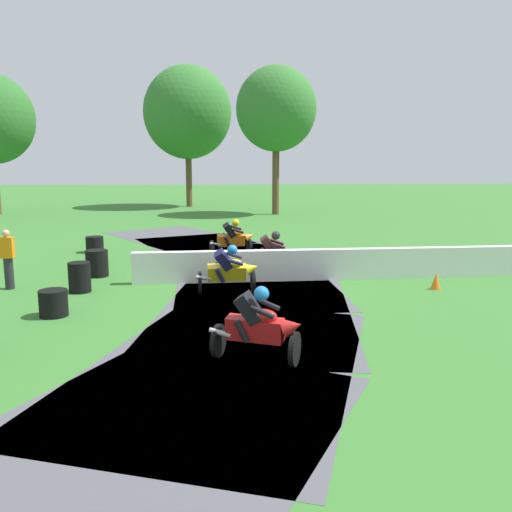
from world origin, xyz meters
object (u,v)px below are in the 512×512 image
(tire_stack_extra_a, at_px, (97,257))
(track_marshal, at_px, (8,259))
(tire_stack_mid_a, at_px, (53,303))
(tire_stack_far, at_px, (97,263))
(motorcycle_trailing_black, at_px, (273,255))
(tire_stack_mid_b, at_px, (80,277))
(traffic_cone, at_px, (436,281))
(motorcycle_lead_red, at_px, (259,326))
(tire_stack_extra_b, at_px, (95,244))
(motorcycle_fourth_orange, at_px, (233,238))
(motorcycle_chase_yellow, at_px, (230,270))

(tire_stack_extra_a, xyz_separation_m, track_marshal, (-1.55, -3.62, 0.62))
(tire_stack_mid_a, height_order, tire_stack_far, tire_stack_far)
(motorcycle_trailing_black, xyz_separation_m, tire_stack_mid_b, (-5.32, -1.65, -0.26))
(tire_stack_far, xyz_separation_m, track_marshal, (-2.02, -1.48, 0.42))
(tire_stack_far, distance_m, traffic_cone, 9.81)
(motorcycle_lead_red, bearing_deg, motorcycle_trailing_black, 82.56)
(tire_stack_extra_b, relative_size, track_marshal, 0.40)
(motorcycle_fourth_orange, distance_m, tire_stack_extra_a, 4.79)
(tire_stack_mid_b, xyz_separation_m, tire_stack_far, (0.02, 1.96, 0.00))
(track_marshal, bearing_deg, motorcycle_fourth_orange, 37.21)
(motorcycle_lead_red, height_order, motorcycle_trailing_black, motorcycle_lead_red)
(motorcycle_chase_yellow, bearing_deg, motorcycle_fourth_orange, 87.74)
(tire_stack_mid_a, xyz_separation_m, track_marshal, (-1.98, 2.72, 0.52))
(tire_stack_mid_a, relative_size, traffic_cone, 1.44)
(motorcycle_chase_yellow, xyz_separation_m, tire_stack_mid_a, (-3.99, -1.78, -0.33))
(tire_stack_far, bearing_deg, tire_stack_extra_a, 102.35)
(motorcycle_lead_red, height_order, tire_stack_extra_b, motorcycle_lead_red)
(motorcycle_fourth_orange, height_order, tire_stack_far, motorcycle_fourth_orange)
(tire_stack_extra_a, bearing_deg, tire_stack_mid_a, -86.14)
(track_marshal, xyz_separation_m, traffic_cone, (11.57, -0.77, -0.60))
(tire_stack_extra_b, bearing_deg, tire_stack_mid_a, -83.24)
(motorcycle_chase_yellow, distance_m, tire_stack_extra_b, 8.42)
(motorcycle_fourth_orange, bearing_deg, track_marshal, -142.79)
(tire_stack_far, relative_size, tire_stack_extra_b, 1.22)
(motorcycle_trailing_black, bearing_deg, motorcycle_fourth_orange, 107.64)
(tire_stack_mid_a, height_order, track_marshal, track_marshal)
(tire_stack_mid_b, bearing_deg, motorcycle_lead_red, -50.66)
(motorcycle_chase_yellow, relative_size, traffic_cone, 3.83)
(motorcycle_fourth_orange, relative_size, track_marshal, 1.04)
(tire_stack_extra_a, xyz_separation_m, traffic_cone, (10.02, -4.38, 0.02))
(motorcycle_lead_red, xyz_separation_m, tire_stack_extra_a, (-4.85, 9.46, -0.46))
(motorcycle_lead_red, height_order, traffic_cone, motorcycle_lead_red)
(motorcycle_lead_red, distance_m, traffic_cone, 7.26)
(motorcycle_lead_red, height_order, motorcycle_fourth_orange, motorcycle_lead_red)
(tire_stack_far, bearing_deg, tire_stack_mid_b, -90.66)
(tire_stack_mid_b, bearing_deg, traffic_cone, -1.76)
(tire_stack_mid_a, relative_size, tire_stack_extra_b, 0.96)
(tire_stack_extra_b, bearing_deg, track_marshal, -99.44)
(tire_stack_extra_a, height_order, traffic_cone, traffic_cone)
(traffic_cone, bearing_deg, tire_stack_far, 166.75)
(motorcycle_chase_yellow, relative_size, motorcycle_fourth_orange, 0.99)
(tire_stack_extra_a, bearing_deg, traffic_cone, -23.63)
(motorcycle_chase_yellow, distance_m, tire_stack_far, 4.64)
(motorcycle_trailing_black, relative_size, track_marshal, 1.03)
(tire_stack_mid_a, bearing_deg, tire_stack_extra_a, 93.86)
(traffic_cone, bearing_deg, tire_stack_mid_b, 178.24)
(motorcycle_trailing_black, distance_m, tire_stack_far, 5.31)
(motorcycle_lead_red, xyz_separation_m, traffic_cone, (5.17, 5.07, -0.44))
(tire_stack_mid_b, relative_size, tire_stack_extra_a, 1.16)
(tire_stack_extra_b, bearing_deg, tire_stack_extra_a, -75.17)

